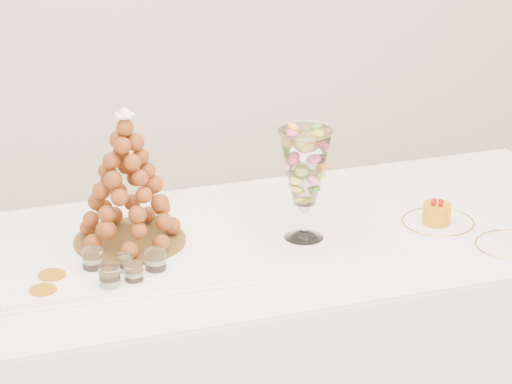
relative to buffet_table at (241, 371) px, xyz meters
name	(u,v)px	position (x,y,z in m)	size (l,w,h in m)	color
buffet_table	(241,371)	(0.00, 0.00, 0.00)	(2.24, 0.98, 0.83)	white
lace_tray	(116,255)	(-0.36, 0.00, 0.43)	(0.66, 0.49, 0.02)	white
macaron_vase	(305,169)	(0.19, -0.01, 0.63)	(0.15, 0.15, 0.32)	white
cake_plate	(438,223)	(0.59, -0.03, 0.42)	(0.22, 0.22, 0.01)	white
spare_plate	(511,247)	(0.73, -0.24, 0.42)	(0.21, 0.21, 0.01)	white
verrine_a	(93,262)	(-0.43, -0.09, 0.45)	(0.06, 0.06, 0.08)	white
verrine_b	(124,267)	(-0.35, -0.12, 0.45)	(0.05, 0.05, 0.06)	white
verrine_c	(156,263)	(-0.27, -0.14, 0.46)	(0.06, 0.06, 0.08)	white
verrine_d	(110,280)	(-0.40, -0.20, 0.45)	(0.06, 0.06, 0.08)	white
verrine_e	(134,276)	(-0.34, -0.19, 0.45)	(0.05, 0.05, 0.07)	white
ramekin_back	(52,280)	(-0.54, -0.11, 0.43)	(0.08, 0.08, 0.03)	white
ramekin_front	(43,295)	(-0.57, -0.19, 0.43)	(0.08, 0.08, 0.02)	white
croquembouche	(127,178)	(-0.31, 0.05, 0.63)	(0.31, 0.31, 0.39)	brown
mousse_cake	(437,213)	(0.58, -0.04, 0.46)	(0.08, 0.08, 0.07)	orange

